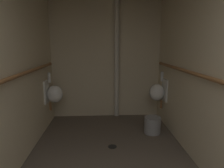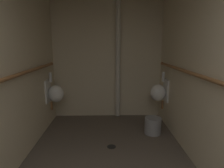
% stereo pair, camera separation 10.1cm
% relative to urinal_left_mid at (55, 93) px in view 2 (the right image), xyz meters
% --- Properties ---
extents(wall_left, '(0.06, 4.18, 2.73)m').
position_rel_urinal_left_mid_xyz_m(wall_left, '(-0.18, -1.50, 0.69)').
color(wall_left, beige).
rests_on(wall_left, ground).
extents(wall_right, '(0.06, 4.18, 2.73)m').
position_rel_urinal_left_mid_xyz_m(wall_right, '(2.24, -1.50, 0.69)').
color(wall_right, beige).
rests_on(wall_right, ground).
extents(wall_back, '(2.48, 0.06, 2.73)m').
position_rel_urinal_left_mid_xyz_m(wall_back, '(1.03, 0.57, 0.69)').
color(wall_back, beige).
rests_on(wall_back, ground).
extents(urinal_left_mid, '(0.32, 0.30, 0.76)m').
position_rel_urinal_left_mid_xyz_m(urinal_left_mid, '(0.00, 0.00, 0.00)').
color(urinal_left_mid, white).
extents(urinal_right_mid, '(0.32, 0.30, 0.76)m').
position_rel_urinal_left_mid_xyz_m(urinal_right_mid, '(2.06, 0.02, 0.00)').
color(urinal_right_mid, white).
extents(supply_pipe_left, '(0.06, 3.45, 0.06)m').
position_rel_urinal_left_mid_xyz_m(supply_pipe_left, '(-0.09, -1.49, 0.56)').
color(supply_pipe_left, '#936038').
extents(supply_pipe_right, '(0.06, 3.51, 0.06)m').
position_rel_urinal_left_mid_xyz_m(supply_pipe_right, '(2.15, -1.50, 0.56)').
color(supply_pipe_right, '#936038').
extents(standpipe_back_wall, '(0.10, 0.10, 2.68)m').
position_rel_urinal_left_mid_xyz_m(standpipe_back_wall, '(1.26, 0.46, 0.69)').
color(standpipe_back_wall, beige).
rests_on(standpipe_back_wall, ground).
extents(floor_drain, '(0.14, 0.14, 0.01)m').
position_rel_urinal_left_mid_xyz_m(floor_drain, '(1.10, -0.89, -0.67)').
color(floor_drain, black).
rests_on(floor_drain, ground).
extents(waste_bin, '(0.30, 0.30, 0.30)m').
position_rel_urinal_left_mid_xyz_m(waste_bin, '(1.86, -0.41, -0.52)').
color(waste_bin, gray).
rests_on(waste_bin, ground).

